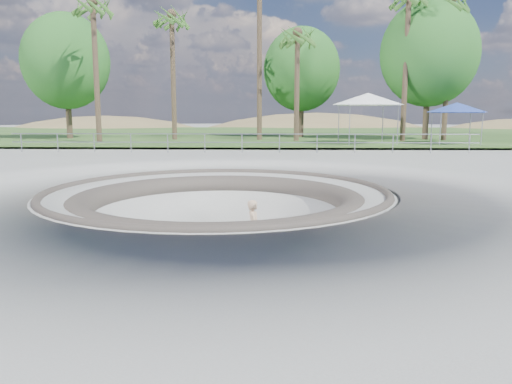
# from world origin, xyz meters

# --- Properties ---
(ground) EXTENTS (180.00, 180.00, 0.00)m
(ground) POSITION_xyz_m (0.00, 0.00, 0.00)
(ground) COLOR #A5A5A0
(ground) RESTS_ON ground
(skate_bowl) EXTENTS (14.00, 14.00, 4.10)m
(skate_bowl) POSITION_xyz_m (0.00, 0.00, -1.83)
(skate_bowl) COLOR #A5A5A0
(skate_bowl) RESTS_ON ground
(grass_strip) EXTENTS (180.00, 36.00, 0.12)m
(grass_strip) POSITION_xyz_m (0.00, 34.00, 0.22)
(grass_strip) COLOR #2C5020
(grass_strip) RESTS_ON ground
(distant_hills) EXTENTS (103.20, 45.00, 28.60)m
(distant_hills) POSITION_xyz_m (3.78, 57.17, -7.02)
(distant_hills) COLOR brown
(distant_hills) RESTS_ON ground
(safety_railing) EXTENTS (25.00, 0.06, 1.03)m
(safety_railing) POSITION_xyz_m (0.00, 12.00, 0.69)
(safety_railing) COLOR gray
(safety_railing) RESTS_ON ground
(skateboard) EXTENTS (0.91, 0.44, 0.09)m
(skateboard) POSITION_xyz_m (1.11, -0.59, -1.83)
(skateboard) COLOR olive
(skateboard) RESTS_ON ground
(skater) EXTENTS (0.48, 0.65, 1.65)m
(skater) POSITION_xyz_m (1.11, -0.59, -0.98)
(skater) COLOR tan
(skater) RESTS_ON skateboard
(canopy_white) EXTENTS (6.43, 6.43, 3.26)m
(canopy_white) POSITION_xyz_m (7.76, 18.25, 3.14)
(canopy_white) COLOR gray
(canopy_white) RESTS_ON ground
(canopy_blue) EXTENTS (5.21, 5.21, 2.64)m
(canopy_blue) POSITION_xyz_m (13.38, 18.00, 2.59)
(canopy_blue) COLOR gray
(canopy_blue) RESTS_ON ground
(palm_a) EXTENTS (2.60, 2.60, 10.13)m
(palm_a) POSITION_xyz_m (-10.19, 19.08, 8.94)
(palm_a) COLOR brown
(palm_a) RESTS_ON ground
(palm_b) EXTENTS (2.60, 2.60, 9.95)m
(palm_b) POSITION_xyz_m (-5.73, 22.74, 8.76)
(palm_b) COLOR brown
(palm_b) RESTS_ON ground
(palm_d) EXTENTS (2.60, 2.60, 8.41)m
(palm_d) POSITION_xyz_m (3.32, 21.30, 7.33)
(palm_d) COLOR brown
(palm_d) RESTS_ON ground
(palm_e) EXTENTS (2.60, 2.60, 10.99)m
(palm_e) POSITION_xyz_m (10.85, 21.22, 9.73)
(palm_e) COLOR brown
(palm_e) RESTS_ON ground
(palm_f) EXTENTS (2.60, 2.60, 10.76)m
(palm_f) POSITION_xyz_m (14.14, 22.42, 9.51)
(palm_f) COLOR brown
(palm_f) RESTS_ON ground
(bushy_tree_left) EXTENTS (6.66, 6.06, 9.61)m
(bushy_tree_left) POSITION_xyz_m (-14.23, 24.01, 6.14)
(bushy_tree_left) COLOR brown
(bushy_tree_left) RESTS_ON ground
(bushy_tree_mid) EXTENTS (6.20, 5.64, 8.95)m
(bushy_tree_mid) POSITION_xyz_m (3.96, 26.96, 5.72)
(bushy_tree_mid) COLOR brown
(bushy_tree_mid) RESTS_ON ground
(bushy_tree_right) EXTENTS (7.14, 6.49, 10.31)m
(bushy_tree_right) POSITION_xyz_m (13.08, 23.40, 6.57)
(bushy_tree_right) COLOR brown
(bushy_tree_right) RESTS_ON ground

